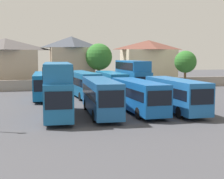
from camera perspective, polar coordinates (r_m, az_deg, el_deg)
name	(u,v)px	position (r m, az deg, el deg)	size (l,w,h in m)	color
ground	(88,94)	(50.27, -4.19, -0.71)	(140.00, 140.00, 0.00)	#424247
depot_boundary_wall	(82,84)	(56.18, -5.28, 0.91)	(56.00, 0.50, 1.80)	gray
bus_1	(57,87)	(31.22, -9.47, 0.45)	(3.15, 10.79, 5.13)	#1A609C
bus_2	(101,95)	(31.97, -1.99, -0.94)	(3.00, 11.12, 3.49)	#1C5696
bus_3	(138,94)	(33.45, 4.54, -0.85)	(2.86, 10.88, 3.27)	#1455A4
bus_4	(175,93)	(34.37, 10.96, -0.65)	(2.62, 10.97, 3.39)	#1E5FA7
bus_5	(44,84)	(45.30, -11.80, 0.93)	(3.15, 11.98, 3.42)	#1061A1
bus_6	(83,83)	(45.82, -5.13, 1.16)	(3.20, 11.48, 3.53)	#19629A
bus_7	(111,83)	(46.43, -0.22, 1.19)	(2.60, 10.60, 3.44)	#15649F
bus_8	(132,76)	(48.01, 3.54, 2.39)	(2.80, 10.46, 5.05)	#165EA6
house_terrace_left	(6,63)	(61.62, -17.97, 4.45)	(11.54, 7.09, 8.85)	tan
house_terrace_centre	(72,61)	(61.61, -7.04, 4.92)	(8.08, 6.41, 9.32)	tan
house_terrace_right	(148,62)	(66.40, 6.36, 4.79)	(10.66, 6.54, 8.84)	beige
tree_left_of_lot	(185,62)	(59.71, 12.66, 4.71)	(3.93, 3.93, 6.66)	brown
tree_behind_wall	(99,57)	(59.05, -2.30, 5.68)	(4.78, 4.78, 7.96)	brown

